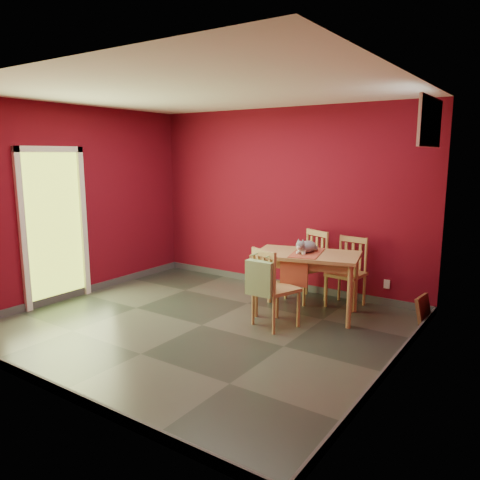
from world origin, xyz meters
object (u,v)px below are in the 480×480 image
Objects in this scene: chair_far_left at (308,265)px; cat at (307,245)px; chair_near at (273,287)px; tote_bag at (260,278)px; chair_far_right at (348,271)px; picture_frame at (423,310)px; dining_table at (307,261)px.

chair_far_left is 2.35× the size of cat.
chair_near is 0.27m from tote_bag.
cat reaches higher than tote_bag.
tote_bag is (-0.48, -1.47, 0.16)m from chair_far_right.
chair_far_left reaches higher than chair_far_right.
chair_near is at bearing 77.52° from tote_bag.
tote_bag is 2.05m from picture_frame.
chair_far_right is 0.98× the size of chair_near.
dining_table is 3.95× the size of picture_frame.
cat is at bearing 79.50° from tote_bag.
picture_frame is (1.35, 0.44, -0.73)m from cat.
chair_near is at bearing -137.92° from cat.
chair_far_right is 1.55m from tote_bag.
dining_table is 1.53× the size of chair_far_right.
cat is (0.24, -0.56, 0.41)m from chair_far_left.
dining_table is at bearing -87.37° from cat.
tote_bag is at bearing -138.60° from cat.
chair_near is (-0.43, -1.25, 0.01)m from chair_far_right.
cat is 1.60m from picture_frame.
tote_bag is 0.92m from cat.
picture_frame is at bearing 19.13° from dining_table.
chair_near reaches higher than tote_bag.
chair_far_right is at bearing 170.95° from picture_frame.
cat reaches higher than chair_far_left.
chair_far_right is 2.24× the size of cat.
chair_far_right is (0.30, 0.63, -0.23)m from dining_table.
picture_frame is at bearing 40.74° from tote_bag.
chair_far_left is 0.73m from cat.
tote_bag is at bearing -139.26° from picture_frame.
dining_table is 0.86m from tote_bag.
chair_near is at bearing -143.46° from picture_frame.
chair_near is (-0.13, -0.62, -0.21)m from dining_table.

